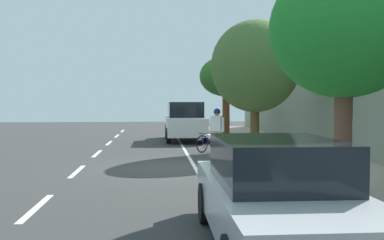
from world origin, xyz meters
TOP-DOWN VIEW (x-y plane):
  - ground at (0.00, 0.00)m, footprint 58.78×58.78m
  - sidewalk at (4.04, 0.00)m, footprint 3.87×36.74m
  - curb_edge at (2.02, 0.00)m, footprint 0.16×36.74m
  - lane_stripe_centre at (-2.91, -0.47)m, footprint 0.14×35.80m
  - lane_stripe_bike_edge at (0.55, 0.00)m, footprint 0.12×36.74m
  - building_facade at (6.23, 0.00)m, footprint 0.50×36.74m
  - parked_sedan_silver_second at (0.98, -7.31)m, footprint 1.88×4.42m
  - parked_suv_white_mid at (0.85, 8.93)m, footprint 1.98×4.71m
  - bicycle_at_curb at (1.56, 4.08)m, footprint 1.29×1.23m
  - cyclist_with_backpack at (1.77, 3.65)m, footprint 0.55×0.53m
  - street_tree_near_cyclist at (3.23, -4.41)m, footprint 3.07×3.07m
  - street_tree_mid_block at (3.23, 3.47)m, footprint 3.45×3.45m
  - street_tree_far_end at (3.23, 10.34)m, footprint 2.94×2.94m

SIDE VIEW (x-z plane):
  - ground at x=0.00m, z-range 0.00..0.00m
  - lane_stripe_centre at x=-2.91m, z-range 0.00..0.01m
  - lane_stripe_bike_edge at x=0.55m, z-range 0.00..0.01m
  - sidewalk at x=4.04m, z-range 0.00..0.15m
  - curb_edge at x=2.02m, z-range 0.00..0.15m
  - bicycle_at_curb at x=1.56m, z-range -0.01..0.75m
  - parked_sedan_silver_second at x=0.98m, z-range -0.01..1.51m
  - parked_suv_white_mid at x=0.85m, z-range 0.03..2.02m
  - cyclist_with_backpack at x=1.77m, z-range 0.20..1.94m
  - building_facade at x=6.23m, z-range 0.00..4.17m
  - street_tree_far_end at x=3.23m, z-range 1.18..5.55m
  - street_tree_mid_block at x=3.23m, z-range 0.86..5.90m
  - street_tree_near_cyclist at x=3.23m, z-range 1.09..5.88m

